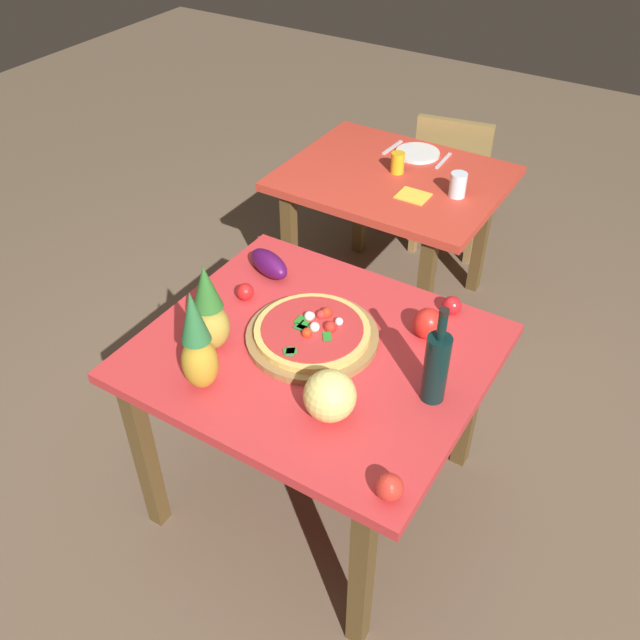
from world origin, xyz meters
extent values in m
plane|color=brown|center=(0.00, 0.00, 0.00)|extent=(10.00, 10.00, 0.00)
cube|color=brown|center=(-0.44, -0.44, 0.36)|extent=(0.06, 0.06, 0.72)
cube|color=brown|center=(0.44, -0.44, 0.36)|extent=(0.06, 0.06, 0.72)
cube|color=brown|center=(-0.44, 0.44, 0.36)|extent=(0.06, 0.06, 0.72)
cube|color=brown|center=(0.44, 0.44, 0.36)|extent=(0.06, 0.06, 0.72)
cube|color=red|center=(0.00, 0.00, 0.74)|extent=(1.12, 0.98, 0.04)
cube|color=brown|center=(-0.70, 0.88, 0.36)|extent=(0.06, 0.06, 0.72)
cube|color=brown|center=(0.03, 0.88, 0.36)|extent=(0.06, 0.06, 0.72)
cube|color=brown|center=(-0.70, 1.61, 0.36)|extent=(0.06, 0.06, 0.72)
cube|color=brown|center=(0.03, 1.61, 0.36)|extent=(0.06, 0.06, 0.72)
cube|color=red|center=(-0.33, 1.24, 0.74)|extent=(1.02, 0.83, 0.04)
cube|color=olive|center=(-0.15, 2.15, 0.21)|extent=(0.04, 0.04, 0.41)
cube|color=olive|center=(-0.48, 2.09, 0.21)|extent=(0.04, 0.04, 0.41)
cube|color=olive|center=(-0.09, 1.82, 0.21)|extent=(0.04, 0.04, 0.41)
cube|color=olive|center=(-0.42, 1.76, 0.21)|extent=(0.04, 0.04, 0.41)
cube|color=olive|center=(-0.28, 1.96, 0.43)|extent=(0.47, 0.47, 0.04)
cube|color=olive|center=(-0.25, 1.78, 0.65)|extent=(0.40, 0.11, 0.40)
cylinder|color=olive|center=(-0.03, 0.03, 0.77)|extent=(0.45, 0.45, 0.02)
cylinder|color=#DEB85B|center=(-0.03, 0.03, 0.79)|extent=(0.39, 0.39, 0.02)
cylinder|color=red|center=(-0.03, 0.03, 0.81)|extent=(0.35, 0.35, 0.00)
sphere|color=red|center=(-0.03, 0.12, 0.82)|extent=(0.04, 0.04, 0.04)
sphere|color=red|center=(-0.04, 0.10, 0.82)|extent=(0.03, 0.03, 0.03)
sphere|color=red|center=(0.02, 0.06, 0.82)|extent=(0.04, 0.04, 0.04)
sphere|color=red|center=(-0.03, 0.11, 0.82)|extent=(0.03, 0.03, 0.03)
sphere|color=red|center=(-0.03, -0.01, 0.82)|extent=(0.04, 0.04, 0.04)
cube|color=#25732C|center=(-0.06, 0.01, 0.81)|extent=(0.05, 0.03, 0.00)
cube|color=#218123|center=(-0.06, 0.03, 0.81)|extent=(0.03, 0.04, 0.00)
cube|color=#387636|center=(-0.03, -0.11, 0.81)|extent=(0.04, 0.05, 0.00)
cube|color=#307E36|center=(-0.03, 0.01, 0.81)|extent=(0.04, 0.05, 0.00)
cube|color=#268127|center=(0.04, 0.02, 0.81)|extent=(0.05, 0.05, 0.00)
cube|color=#2E8028|center=(-0.03, -0.10, 0.81)|extent=(0.05, 0.05, 0.00)
cube|color=#258125|center=(-0.09, 0.04, 0.81)|extent=(0.03, 0.04, 0.00)
sphere|color=white|center=(-0.07, 0.07, 0.82)|extent=(0.03, 0.03, 0.03)
sphere|color=#F1E0D1|center=(-0.02, 0.03, 0.82)|extent=(0.04, 0.04, 0.04)
sphere|color=silver|center=(-0.06, 0.08, 0.82)|extent=(0.03, 0.03, 0.03)
sphere|color=silver|center=(0.03, 0.10, 0.82)|extent=(0.03, 0.03, 0.03)
cylinder|color=black|center=(0.43, 0.00, 0.88)|extent=(0.08, 0.08, 0.24)
cylinder|color=black|center=(0.43, 0.00, 1.04)|extent=(0.03, 0.03, 0.09)
cylinder|color=black|center=(0.43, 0.00, 1.10)|extent=(0.03, 0.03, 0.02)
ellipsoid|color=#AD9738|center=(-0.30, -0.17, 0.84)|extent=(0.13, 0.13, 0.17)
cone|color=#2C6C28|center=(-0.30, -0.17, 1.01)|extent=(0.10, 0.10, 0.16)
ellipsoid|color=gold|center=(-0.21, -0.33, 0.85)|extent=(0.11, 0.11, 0.19)
cone|color=#2B6E39|center=(-0.21, -0.33, 1.04)|extent=(0.09, 0.09, 0.18)
sphere|color=#EAD974|center=(0.20, -0.23, 0.84)|extent=(0.16, 0.16, 0.16)
ellipsoid|color=red|center=(0.29, 0.26, 0.81)|extent=(0.10, 0.10, 0.11)
ellipsoid|color=#4B0F4C|center=(-0.38, 0.27, 0.80)|extent=(0.22, 0.15, 0.09)
sphere|color=red|center=(0.48, -0.40, 0.80)|extent=(0.08, 0.08, 0.08)
sphere|color=red|center=(0.31, 0.42, 0.79)|extent=(0.07, 0.07, 0.07)
sphere|color=red|center=(-0.36, 0.10, 0.79)|extent=(0.06, 0.06, 0.06)
cylinder|color=gold|center=(-0.33, 1.27, 0.81)|extent=(0.07, 0.07, 0.10)
cylinder|color=silver|center=(0.00, 1.21, 0.81)|extent=(0.08, 0.08, 0.11)
cylinder|color=white|center=(-0.33, 1.49, 0.77)|extent=(0.22, 0.22, 0.02)
cube|color=silver|center=(-0.47, 1.49, 0.76)|extent=(0.03, 0.18, 0.01)
cube|color=silver|center=(-0.19, 1.49, 0.76)|extent=(0.02, 0.18, 0.01)
cube|color=yellow|center=(-0.16, 1.10, 0.76)|extent=(0.14, 0.12, 0.01)
camera|label=1|loc=(0.91, -1.45, 2.30)|focal=38.43mm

